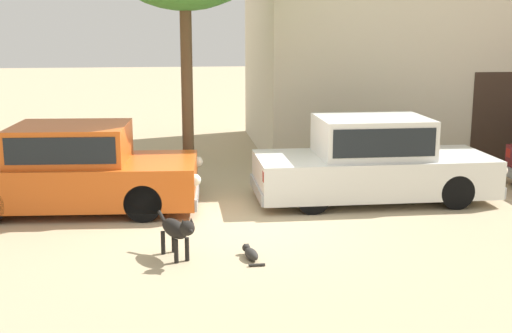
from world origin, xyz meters
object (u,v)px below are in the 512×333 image
at_px(parked_sedan_second, 373,160).
at_px(stray_dog_spotted, 177,230).
at_px(parked_sedan_nearest, 74,168).
at_px(stray_cat, 251,253).

distance_m(parked_sedan_second, stray_dog_spotted, 4.48).
relative_size(parked_sedan_nearest, stray_cat, 7.72).
xyz_separation_m(parked_sedan_second, stray_dog_spotted, (-3.53, -2.73, -0.33)).
xyz_separation_m(parked_sedan_nearest, stray_cat, (2.72, -2.87, -0.65)).
xyz_separation_m(parked_sedan_nearest, stray_dog_spotted, (1.73, -2.76, -0.31)).
distance_m(parked_sedan_nearest, stray_dog_spotted, 3.27).
xyz_separation_m(parked_sedan_second, stray_cat, (-2.54, -2.84, -0.67)).
distance_m(parked_sedan_second, stray_cat, 3.87).
height_order(parked_sedan_nearest, stray_cat, parked_sedan_nearest).
relative_size(parked_sedan_nearest, parked_sedan_second, 1.01).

